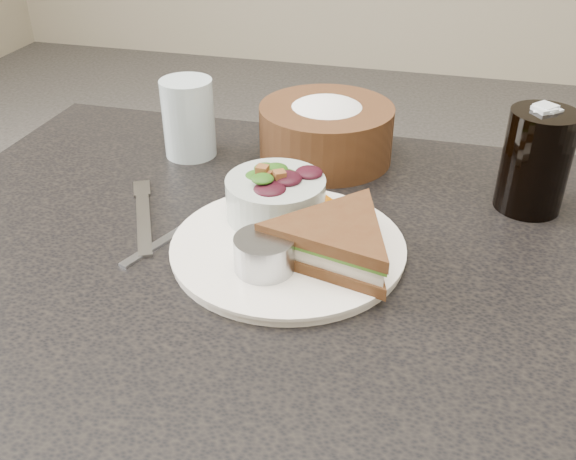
% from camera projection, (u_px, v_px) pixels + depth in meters
% --- Properties ---
extents(dining_table, '(1.00, 0.70, 0.75)m').
position_uv_depth(dining_table, '(297.00, 458.00, 0.95)').
color(dining_table, black).
rests_on(dining_table, floor).
extents(dinner_plate, '(0.27, 0.27, 0.01)m').
position_uv_depth(dinner_plate, '(288.00, 248.00, 0.74)').
color(dinner_plate, white).
rests_on(dinner_plate, dining_table).
extents(sandwich, '(0.21, 0.21, 0.05)m').
position_uv_depth(sandwich, '(336.00, 241.00, 0.70)').
color(sandwich, '#4C311A').
rests_on(sandwich, dinner_plate).
extents(salad_bowl, '(0.15, 0.15, 0.07)m').
position_uv_depth(salad_bowl, '(276.00, 191.00, 0.77)').
color(salad_bowl, '#ACBAB3').
rests_on(salad_bowl, dinner_plate).
extents(dressing_ramekin, '(0.08, 0.08, 0.04)m').
position_uv_depth(dressing_ramekin, '(264.00, 254.00, 0.68)').
color(dressing_ramekin, '#9DA0A5').
rests_on(dressing_ramekin, dinner_plate).
extents(orange_wedge, '(0.08, 0.08, 0.03)m').
position_uv_depth(orange_wedge, '(326.00, 204.00, 0.79)').
color(orange_wedge, '#FF7D00').
rests_on(orange_wedge, dinner_plate).
extents(fork, '(0.09, 0.16, 0.00)m').
position_uv_depth(fork, '(144.00, 220.00, 0.80)').
color(fork, '#AAABAB').
rests_on(fork, dining_table).
extents(knife, '(0.07, 0.17, 0.00)m').
position_uv_depth(knife, '(178.00, 232.00, 0.78)').
color(knife, '#A2A6B1').
rests_on(knife, dining_table).
extents(bread_basket, '(0.26, 0.26, 0.11)m').
position_uv_depth(bread_basket, '(326.00, 123.00, 0.92)').
color(bread_basket, brown).
rests_on(bread_basket, dining_table).
extents(cola_glass, '(0.09, 0.09, 0.14)m').
position_uv_depth(cola_glass, '(537.00, 157.00, 0.79)').
color(cola_glass, black).
rests_on(cola_glass, dining_table).
extents(water_glass, '(0.08, 0.08, 0.11)m').
position_uv_depth(water_glass, '(189.00, 118.00, 0.94)').
color(water_glass, silver).
rests_on(water_glass, dining_table).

